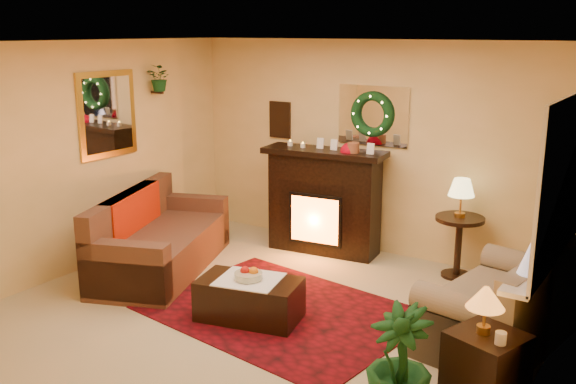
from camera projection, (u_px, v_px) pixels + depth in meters
The scene contains 31 objects.
floor at pixel (269, 312), 6.34m from camera, with size 5.00×5.00×0.00m, color beige.
ceiling at pixel (267, 42), 5.70m from camera, with size 5.00×5.00×0.00m, color white.
wall_back at pixel (373, 148), 7.84m from camera, with size 5.00×5.00×0.00m, color #EFD88C.
wall_front at pixel (71, 252), 4.19m from camera, with size 5.00×5.00×0.00m, color #EFD88C.
wall_left at pixel (89, 156), 7.34m from camera, with size 4.50×4.50×0.00m, color #EFD88C.
wall_right at pixel (548, 228), 4.69m from camera, with size 4.50×4.50×0.00m, color #EFD88C.
area_rug at pixel (282, 311), 6.34m from camera, with size 2.50×1.88×0.01m, color maroon.
sofa at pixel (162, 234), 7.35m from camera, with size 0.93×2.12×0.91m, color brown.
red_throw at pixel (167, 228), 7.50m from camera, with size 0.74×1.21×0.02m, color red.
fireplace at pixel (324, 209), 7.95m from camera, with size 1.34×0.43×1.23m, color black.
poinsettia at pixel (349, 152), 7.60m from camera, with size 0.22×0.22×0.22m, color #AA0013.
mantel_candle_a at pixel (290, 149), 8.01m from camera, with size 0.07×0.07×0.20m, color white.
mantel_candle_b at pixel (303, 151), 7.88m from camera, with size 0.06×0.06×0.18m, color beige.
mantel_mirror at pixel (373, 116), 7.73m from camera, with size 0.92×0.02×0.72m, color white.
wreath at pixel (372, 114), 7.69m from camera, with size 0.55×0.55×0.11m, color #194719.
wall_art at pixel (280, 120), 8.48m from camera, with size 0.32×0.03×0.48m, color #381E11.
gold_mirror at pixel (107, 114), 7.46m from camera, with size 0.03×0.84×1.00m, color gold.
hanging_plant at pixel (161, 91), 7.94m from camera, with size 0.33×0.28×0.36m, color #194719.
loveseat at pixel (500, 298), 5.63m from camera, with size 0.90×1.55×0.90m, color gray.
window_frame at pixel (564, 180), 5.09m from camera, with size 0.03×1.86×1.36m, color white.
window_glass at pixel (562, 180), 5.09m from camera, with size 0.02×1.70×1.22m, color black.
window_sill at pixel (542, 258), 5.31m from camera, with size 0.22×1.86×0.04m, color white.
mini_tree at pixel (531, 256), 4.86m from camera, with size 0.19×0.19×0.28m, color white.
sill_plant at pixel (556, 214), 5.82m from camera, with size 0.26×0.21×0.48m, color #1B4C1B.
side_table_round at pixel (458, 249), 7.17m from camera, with size 0.54×0.54×0.70m, color #381A11.
lamp_cream at pixel (461, 201), 7.03m from camera, with size 0.29×0.29×0.44m, color #FFEC90.
end_table_square at pixel (485, 373), 4.69m from camera, with size 0.48×0.48×0.58m, color black.
lamp_tiffany at pixel (485, 313), 4.58m from camera, with size 0.28×0.28×0.41m, color orange.
coffee_table at pixel (249, 299), 6.13m from camera, with size 0.96×0.53×0.40m, color black.
fruit_bowl at pixel (248, 276), 6.06m from camera, with size 0.27×0.27×0.06m, color beige.
floor_palm at pixel (399, 358), 4.55m from camera, with size 1.40×1.40×2.50m, color #1E6126.
Camera 1 is at (3.35, -4.80, 2.71)m, focal length 40.00 mm.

